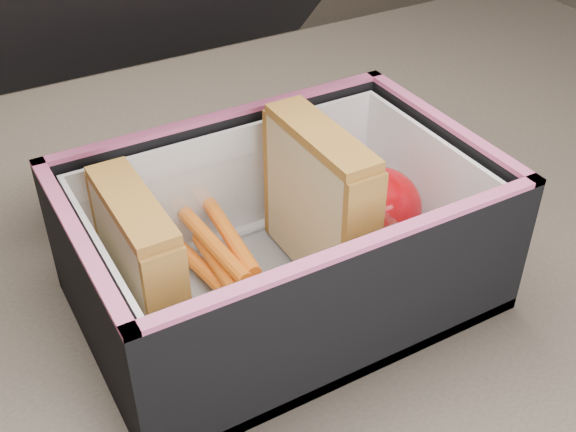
# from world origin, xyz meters

# --- Properties ---
(kitchen_table) EXTENTS (1.20, 0.80, 0.75)m
(kitchen_table) POSITION_xyz_m (0.00, 0.00, 0.66)
(kitchen_table) COLOR #62554B
(kitchen_table) RESTS_ON ground
(lunch_bag) EXTENTS (0.29, 0.32, 0.24)m
(lunch_bag) POSITION_xyz_m (-0.06, -0.04, 0.81)
(lunch_bag) COLOR black
(lunch_bag) RESTS_ON kitchen_table
(plastic_tub) EXTENTS (0.18, 0.13, 0.07)m
(plastic_tub) POSITION_xyz_m (-0.09, -0.04, 0.80)
(plastic_tub) COLOR white
(plastic_tub) RESTS_ON lunch_bag
(sandwich_left) EXTENTS (0.03, 0.10, 0.11)m
(sandwich_left) POSITION_xyz_m (-0.16, -0.04, 0.82)
(sandwich_left) COLOR tan
(sandwich_left) RESTS_ON plastic_tub
(sandwich_right) EXTENTS (0.03, 0.11, 0.12)m
(sandwich_right) POSITION_xyz_m (-0.03, -0.04, 0.82)
(sandwich_right) COLOR tan
(sandwich_right) RESTS_ON plastic_tub
(carrot_sticks) EXTENTS (0.05, 0.15, 0.03)m
(carrot_sticks) POSITION_xyz_m (-0.10, -0.03, 0.78)
(carrot_sticks) COLOR orange
(carrot_sticks) RESTS_ON plastic_tub
(paper_napkin) EXTENTS (0.09, 0.09, 0.01)m
(paper_napkin) POSITION_xyz_m (0.02, -0.04, 0.77)
(paper_napkin) COLOR white
(paper_napkin) RESTS_ON lunch_bag
(red_apple) EXTENTS (0.08, 0.08, 0.07)m
(red_apple) POSITION_xyz_m (0.03, -0.04, 0.80)
(red_apple) COLOR #960000
(red_apple) RESTS_ON paper_napkin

